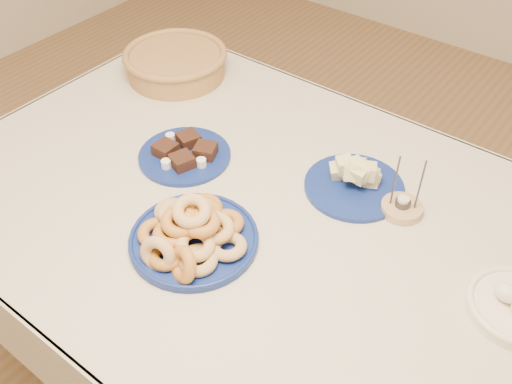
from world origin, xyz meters
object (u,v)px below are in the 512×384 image
(dining_table, at_px, (268,241))
(candle_holder, at_px, (402,207))
(brownie_plate, at_px, (185,154))
(wicker_basket, at_px, (176,62))
(melon_plate, at_px, (355,179))
(donut_platter, at_px, (192,234))

(dining_table, bearing_deg, candle_holder, 37.14)
(dining_table, relative_size, candle_holder, 10.37)
(brownie_plate, height_order, wicker_basket, wicker_basket)
(melon_plate, relative_size, candle_holder, 1.85)
(brownie_plate, xyz_separation_m, wicker_basket, (-0.31, 0.30, 0.03))
(dining_table, xyz_separation_m, candle_holder, (0.25, 0.19, 0.12))
(dining_table, bearing_deg, donut_platter, -111.16)
(wicker_basket, bearing_deg, candle_holder, -8.75)
(dining_table, bearing_deg, brownie_plate, 174.41)
(melon_plate, relative_size, wicker_basket, 0.88)
(donut_platter, height_order, brownie_plate, donut_platter)
(dining_table, relative_size, donut_platter, 5.54)
(melon_plate, xyz_separation_m, wicker_basket, (-0.73, 0.12, 0.02))
(melon_plate, bearing_deg, wicker_basket, 170.37)
(melon_plate, bearing_deg, donut_platter, -116.31)
(brownie_plate, relative_size, candle_holder, 1.50)
(wicker_basket, bearing_deg, donut_platter, -43.91)
(brownie_plate, bearing_deg, melon_plate, 22.24)
(donut_platter, distance_m, melon_plate, 0.44)
(dining_table, distance_m, candle_holder, 0.34)
(melon_plate, distance_m, brownie_plate, 0.45)
(donut_platter, distance_m, candle_holder, 0.50)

